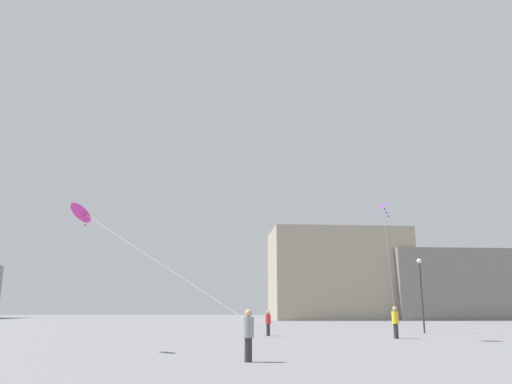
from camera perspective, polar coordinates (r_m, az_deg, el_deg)
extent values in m
cylinder|color=#2D2D33|center=(33.49, 1.41, -15.60)|extent=(0.24, 0.24, 0.74)
cylinder|color=red|center=(33.47, 1.41, -14.42)|extent=(0.35, 0.35, 0.64)
sphere|color=tan|center=(33.47, 1.40, -13.67)|extent=(0.24, 0.24, 0.24)
cylinder|color=#2D2D33|center=(31.61, 15.81, -15.16)|extent=(0.28, 0.28, 0.84)
cylinder|color=yellow|center=(31.59, 15.72, -13.73)|extent=(0.40, 0.40, 0.73)
sphere|color=tan|center=(31.58, 15.66, -12.82)|extent=(0.28, 0.28, 0.28)
cylinder|color=#2D2D33|center=(17.21, -0.89, -17.71)|extent=(0.25, 0.25, 0.77)
cylinder|color=gray|center=(17.17, -0.88, -15.30)|extent=(0.37, 0.37, 0.67)
sphere|color=tan|center=(17.16, -0.87, -13.76)|extent=(0.25, 0.25, 0.25)
cone|color=purple|center=(30.09, 14.35, -1.50)|extent=(0.91, 0.99, 0.62)
sphere|color=purple|center=(30.14, 14.57, -1.91)|extent=(0.10, 0.10, 0.10)
sphere|color=purple|center=(30.19, 14.79, -2.32)|extent=(0.10, 0.10, 0.10)
sphere|color=purple|center=(30.25, 15.01, -2.74)|extent=(0.10, 0.10, 0.10)
cylinder|color=silver|center=(30.66, 15.03, -7.68)|extent=(0.98, 1.91, 6.36)
cone|color=#D12899|center=(22.88, -19.41, -2.16)|extent=(1.43, 1.42, 0.86)
sphere|color=#D12899|center=(22.72, -19.30, -2.64)|extent=(0.10, 0.10, 0.10)
sphere|color=#D12899|center=(22.56, -19.18, -3.12)|extent=(0.10, 0.10, 0.10)
sphere|color=#D12899|center=(22.41, -19.05, -3.61)|extent=(0.10, 0.10, 0.10)
cylinder|color=silver|center=(19.66, -11.63, -7.61)|extent=(7.14, 4.43, 4.55)
cube|color=#A39984|center=(85.15, 9.41, -9.37)|extent=(22.59, 13.90, 14.63)
cube|color=gray|center=(91.44, 20.59, -10.10)|extent=(21.46, 17.84, 11.04)
cylinder|color=#2D2D30|center=(39.15, 18.55, -11.44)|extent=(0.12, 0.12, 5.05)
sphere|color=#EAE5C6|center=(39.30, 18.26, -7.55)|extent=(0.36, 0.36, 0.36)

